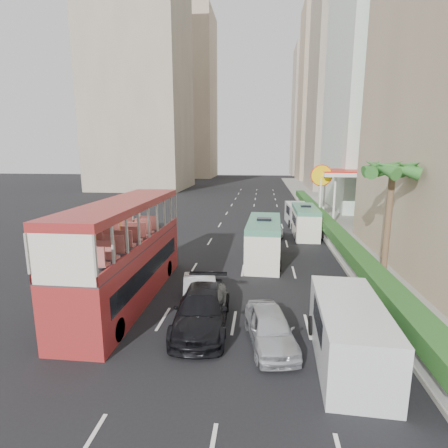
# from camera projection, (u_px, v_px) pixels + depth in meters

# --- Properties ---
(ground_plane) EXTENTS (200.00, 200.00, 0.00)m
(ground_plane) POSITION_uv_depth(u_px,v_px,m) (245.00, 304.00, 17.31)
(ground_plane) COLOR black
(ground_plane) RESTS_ON ground
(double_decker_bus) EXTENTS (2.50, 11.00, 5.06)m
(double_decker_bus) POSITION_uv_depth(u_px,v_px,m) (126.00, 251.00, 17.45)
(double_decker_bus) COLOR maroon
(double_decker_bus) RESTS_ON ground
(car_silver_lane_a) EXTENTS (2.32, 4.62, 1.46)m
(car_silver_lane_a) POSITION_uv_depth(u_px,v_px,m) (200.00, 307.00, 16.98)
(car_silver_lane_a) COLOR silver
(car_silver_lane_a) RESTS_ON ground
(car_silver_lane_b) EXTENTS (2.40, 4.34, 1.40)m
(car_silver_lane_b) POSITION_uv_depth(u_px,v_px,m) (270.00, 344.00, 13.68)
(car_silver_lane_b) COLOR silver
(car_silver_lane_b) RESTS_ON ground
(car_black) EXTENTS (2.49, 5.57, 1.59)m
(car_black) POSITION_uv_depth(u_px,v_px,m) (202.00, 326.00, 15.10)
(car_black) COLOR black
(car_black) RESTS_ON ground
(van_asset) EXTENTS (2.59, 4.79, 1.28)m
(van_asset) POSITION_uv_depth(u_px,v_px,m) (269.00, 235.00, 31.84)
(van_asset) COLOR silver
(van_asset) RESTS_ON ground
(minibus_near) EXTENTS (2.38, 6.53, 2.86)m
(minibus_near) POSITION_uv_depth(u_px,v_px,m) (264.00, 241.00, 23.90)
(minibus_near) COLOR silver
(minibus_near) RESTS_ON ground
(minibus_far) EXTENTS (1.97, 5.90, 2.61)m
(minibus_far) POSITION_uv_depth(u_px,v_px,m) (305.00, 221.00, 31.26)
(minibus_far) COLOR silver
(minibus_far) RESTS_ON ground
(panel_van_near) EXTENTS (2.43, 5.59, 2.20)m
(panel_van_near) POSITION_uv_depth(u_px,v_px,m) (349.00, 333.00, 12.36)
(panel_van_near) COLOR silver
(panel_van_near) RESTS_ON ground
(panel_van_far) EXTENTS (2.44, 5.37, 2.10)m
(panel_van_far) POSITION_uv_depth(u_px,v_px,m) (298.00, 214.00, 36.37)
(panel_van_far) COLOR silver
(panel_van_far) RESTS_ON ground
(sidewalk) EXTENTS (6.00, 120.00, 0.18)m
(sidewalk) POSITION_uv_depth(u_px,v_px,m) (333.00, 216.00, 40.66)
(sidewalk) COLOR #99968C
(sidewalk) RESTS_ON ground
(kerb_wall) EXTENTS (0.30, 44.00, 1.00)m
(kerb_wall) POSITION_uv_depth(u_px,v_px,m) (325.00, 231.00, 30.13)
(kerb_wall) COLOR silver
(kerb_wall) RESTS_ON sidewalk
(hedge) EXTENTS (1.10, 44.00, 0.70)m
(hedge) POSITION_uv_depth(u_px,v_px,m) (326.00, 222.00, 29.96)
(hedge) COLOR #2D6626
(hedge) RESTS_ON kerb_wall
(palm_tree) EXTENTS (0.36, 0.36, 6.40)m
(palm_tree) POSITION_uv_depth(u_px,v_px,m) (388.00, 225.00, 19.68)
(palm_tree) COLOR brown
(palm_tree) RESTS_ON sidewalk
(shell_station) EXTENTS (6.50, 8.00, 5.50)m
(shell_station) POSITION_uv_depth(u_px,v_px,m) (348.00, 196.00, 38.07)
(shell_station) COLOR silver
(shell_station) RESTS_ON ground
(tower_mid) EXTENTS (16.00, 16.00, 50.00)m
(tower_mid) POSITION_uv_depth(u_px,v_px,m) (356.00, 59.00, 66.80)
(tower_mid) COLOR tan
(tower_mid) RESTS_ON ground
(tower_far_a) EXTENTS (14.00, 14.00, 44.00)m
(tower_far_a) POSITION_uv_depth(u_px,v_px,m) (327.00, 95.00, 90.88)
(tower_far_a) COLOR tan
(tower_far_a) RESTS_ON ground
(tower_far_b) EXTENTS (14.00, 14.00, 40.00)m
(tower_far_b) POSITION_uv_depth(u_px,v_px,m) (315.00, 113.00, 112.70)
(tower_far_b) COLOR tan
(tower_far_b) RESTS_ON ground
(tower_left_a) EXTENTS (18.00, 18.00, 52.00)m
(tower_left_a) POSITION_uv_depth(u_px,v_px,m) (138.00, 55.00, 68.21)
(tower_left_a) COLOR tan
(tower_left_a) RESTS_ON ground
(tower_left_b) EXTENTS (16.00, 16.00, 46.00)m
(tower_left_b) POSITION_uv_depth(u_px,v_px,m) (187.00, 98.00, 102.67)
(tower_left_b) COLOR tan
(tower_left_b) RESTS_ON ground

